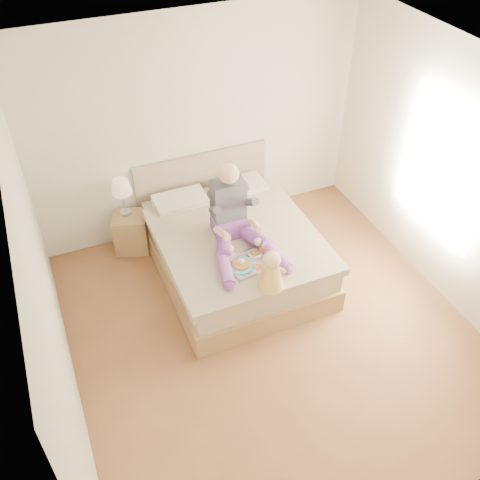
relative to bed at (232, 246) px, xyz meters
name	(u,v)px	position (x,y,z in m)	size (l,w,h in m)	color
room	(286,215)	(0.08, -1.08, 1.19)	(4.02, 4.22, 2.71)	brown
bed	(232,246)	(0.00, 0.00, 0.00)	(1.70, 2.18, 1.00)	olive
nightstand	(131,232)	(-1.00, 0.80, -0.07)	(0.49, 0.46, 0.49)	olive
lamp	(122,189)	(-1.02, 0.85, 0.53)	(0.23, 0.23, 0.48)	#B6B9BD
adult	(234,220)	(-0.06, -0.22, 0.55)	(0.75, 1.06, 0.88)	#773B95
tray	(249,261)	(-0.07, -0.63, 0.32)	(0.53, 0.45, 0.14)	#B6B9BD
baby	(271,272)	(0.00, -1.01, 0.47)	(0.32, 0.39, 0.44)	#EEBC4B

